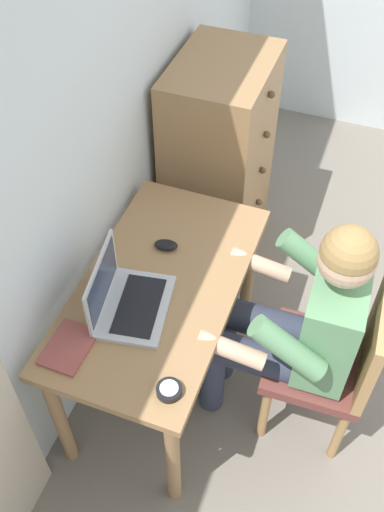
{
  "coord_description": "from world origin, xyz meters",
  "views": [
    {
      "loc": [
        -1.59,
        1.2,
        2.52
      ],
      "look_at": [
        -0.15,
        1.73,
        0.82
      ],
      "focal_mm": 41.13,
      "sensor_mm": 36.0,
      "label": 1
    }
  ],
  "objects": [
    {
      "name": "notebook_pad",
      "position": [
        -0.64,
        2.02,
        0.73
      ],
      "size": [
        0.21,
        0.15,
        0.01
      ],
      "primitive_type": "cube",
      "rotation": [
        0.0,
        0.0,
        -0.02
      ],
      "color": "#994742",
      "rests_on": "desk"
    },
    {
      "name": "wall_back",
      "position": [
        0.0,
        2.2,
        1.25
      ],
      "size": [
        4.8,
        0.05,
        2.5
      ],
      "primitive_type": "cube",
      "color": "silver",
      "rests_on": "ground_plane"
    },
    {
      "name": "desk_clock",
      "position": [
        -0.68,
        1.61,
        0.74
      ],
      "size": [
        0.09,
        0.09,
        0.03
      ],
      "color": "black",
      "rests_on": "desk"
    },
    {
      "name": "chair",
      "position": [
        -0.19,
        1.09,
        0.49
      ],
      "size": [
        0.43,
        0.41,
        0.87
      ],
      "color": "brown",
      "rests_on": "ground_plane"
    },
    {
      "name": "computer_mouse",
      "position": [
        -0.06,
        1.88,
        0.74
      ],
      "size": [
        0.08,
        0.11,
        0.03
      ],
      "primitive_type": "ellipsoid",
      "rotation": [
        0.0,
        0.0,
        0.18
      ],
      "color": "black",
      "rests_on": "desk"
    },
    {
      "name": "laptop",
      "position": [
        -0.4,
        1.91,
        0.78
      ],
      "size": [
        0.38,
        0.3,
        0.24
      ],
      "color": "#B7BABF",
      "rests_on": "desk"
    },
    {
      "name": "desk",
      "position": [
        -0.25,
        1.83,
        0.61
      ],
      "size": [
        1.11,
        0.6,
        0.72
      ],
      "color": "#9E754C",
      "rests_on": "ground_plane"
    },
    {
      "name": "dresser",
      "position": [
        0.76,
        1.91,
        0.56
      ],
      "size": [
        0.63,
        0.48,
        1.12
      ],
      "color": "#9E754C",
      "rests_on": "ground_plane"
    },
    {
      "name": "person_seated",
      "position": [
        -0.19,
        1.27,
        0.67
      ],
      "size": [
        0.54,
        0.59,
        1.19
      ],
      "color": "#33384C",
      "rests_on": "ground_plane"
    }
  ]
}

